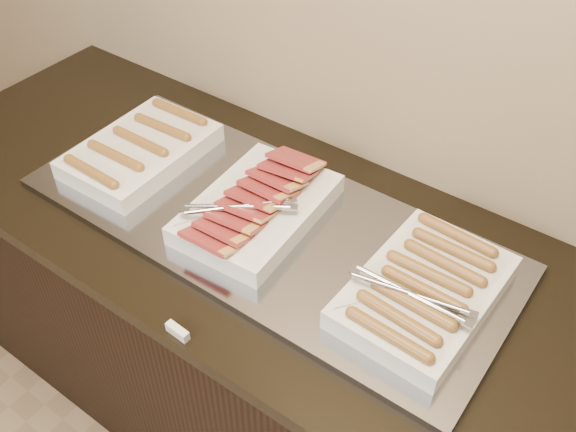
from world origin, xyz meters
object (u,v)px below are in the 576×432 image
object	(u,v)px
counter	(267,337)
dish_left	(141,150)
warming_tray	(265,223)
dish_center	(257,207)
dish_right	(424,290)

from	to	relation	value
counter	dish_left	distance (m)	0.64
warming_tray	dish_center	xyz separation A→B (m)	(-0.02, -0.00, 0.04)
dish_right	warming_tray	bearing A→B (deg)	-178.57
counter	dish_center	distance (m)	0.50
dish_left	dish_right	bearing A→B (deg)	-1.52
counter	warming_tray	world-z (taller)	warming_tray
warming_tray	dish_center	bearing A→B (deg)	-170.19
dish_left	counter	bearing A→B (deg)	-1.28
dish_center	dish_right	size ratio (longest dim) A/B	1.04
dish_left	dish_right	distance (m)	0.83
counter	warming_tray	xyz separation A→B (m)	(0.01, 0.00, 0.46)
warming_tray	dish_left	world-z (taller)	dish_left
dish_left	warming_tray	bearing A→B (deg)	-1.28
warming_tray	dish_right	xyz separation A→B (m)	(0.42, -0.00, 0.04)
counter	dish_center	xyz separation A→B (m)	(-0.01, -0.00, 0.50)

